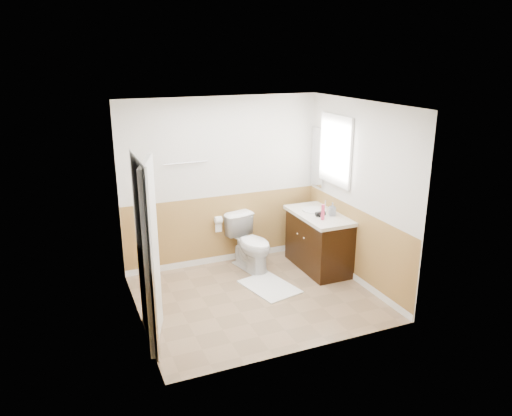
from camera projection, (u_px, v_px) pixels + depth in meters
name	position (u px, v px, depth m)	size (l,w,h in m)	color
floor	(256.00, 297.00, 6.41)	(3.00, 3.00, 0.00)	#8C7051
ceiling	(256.00, 104.00, 5.65)	(3.00, 3.00, 0.00)	white
wall_back	(222.00, 182.00, 7.17)	(3.00, 3.00, 0.00)	silver
wall_front	(306.00, 243.00, 4.88)	(3.00, 3.00, 0.00)	silver
wall_left	(134.00, 222.00, 5.48)	(3.00, 3.00, 0.00)	silver
wall_right	(359.00, 194.00, 6.58)	(3.00, 3.00, 0.00)	silver
wainscot_back	(224.00, 230.00, 7.39)	(3.00, 3.00, 0.00)	#B18247
wainscot_front	(304.00, 309.00, 5.12)	(3.00, 3.00, 0.00)	#B18247
wainscot_left	(139.00, 283.00, 5.71)	(2.60, 2.60, 0.00)	#B18247
wainscot_right	(354.00, 246.00, 6.80)	(2.60, 2.60, 0.00)	#B18247
toilet	(251.00, 243.00, 7.16)	(0.45, 0.79, 0.80)	white
bath_mat	(270.00, 287.00, 6.68)	(0.55, 0.80, 0.02)	white
vanity_cabinet	(319.00, 242.00, 7.18)	(0.55, 1.10, 0.80)	black
vanity_knob_left	(304.00, 238.00, 6.94)	(0.03, 0.03, 0.03)	silver
vanity_knob_right	(298.00, 234.00, 7.12)	(0.03, 0.03, 0.03)	silver
countertop	(319.00, 215.00, 7.05)	(0.60, 1.15, 0.05)	silver
sink_basin	(315.00, 210.00, 7.18)	(0.36, 0.36, 0.02)	silver
faucet	(325.00, 205.00, 7.22)	(0.02, 0.02, 0.14)	silver
lotion_bottle	(323.00, 212.00, 6.75)	(0.05, 0.05, 0.22)	#DC395F
soap_dispenser	(332.00, 209.00, 6.94)	(0.09, 0.09, 0.19)	gray
hair_dryer_body	(320.00, 214.00, 6.93)	(0.07, 0.07, 0.14)	black
hair_dryer_handle	(320.00, 217.00, 6.89)	(0.03, 0.03, 0.07)	black
mirror_panel	(317.00, 157.00, 7.44)	(0.02, 0.35, 0.90)	silver
window_frame	(335.00, 150.00, 6.93)	(0.04, 0.80, 1.00)	white
window_glass	(336.00, 150.00, 6.94)	(0.01, 0.70, 0.90)	white
door	(152.00, 254.00, 5.19)	(0.05, 0.80, 2.04)	white
door_frame	(144.00, 255.00, 5.16)	(0.02, 0.92, 2.10)	white
door_knob	(152.00, 249.00, 5.52)	(0.06, 0.06, 0.06)	silver
towel_bar	(186.00, 163.00, 6.82)	(0.02, 0.02, 0.62)	silver
tp_holder_bar	(218.00, 220.00, 7.24)	(0.02, 0.02, 0.14)	silver
tp_roll	(218.00, 220.00, 7.24)	(0.11, 0.11, 0.10)	white
tp_sheet	(218.00, 227.00, 7.27)	(0.10, 0.01, 0.16)	white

